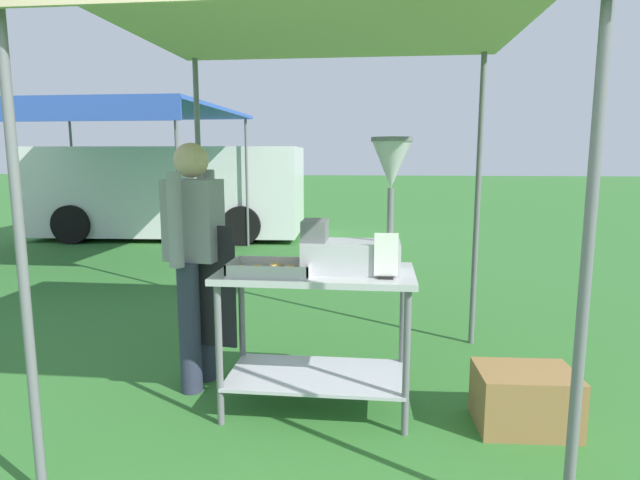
% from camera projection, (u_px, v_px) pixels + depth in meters
% --- Properties ---
extents(ground_plane, '(70.00, 70.00, 0.00)m').
position_uv_depth(ground_plane, '(361.00, 260.00, 7.85)').
color(ground_plane, '#33702D').
extents(stall_canopy, '(2.47, 2.46, 2.36)m').
position_uv_depth(stall_canopy, '(318.00, 24.00, 2.98)').
color(stall_canopy, slate).
rests_on(stall_canopy, ground).
extents(donut_cart, '(1.14, 0.61, 0.86)m').
position_uv_depth(donut_cart, '(316.00, 311.00, 3.15)').
color(donut_cart, '#B7B7BC').
rests_on(donut_cart, ground).
extents(donut_tray, '(0.47, 0.30, 0.07)m').
position_uv_depth(donut_tray, '(271.00, 270.00, 3.02)').
color(donut_tray, '#B7B7BC').
rests_on(donut_tray, donut_cart).
extents(donut_fryer, '(0.62, 0.28, 0.77)m').
position_uv_depth(donut_fryer, '(360.00, 227.00, 3.02)').
color(donut_fryer, '#B7B7BC').
rests_on(donut_fryer, donut_cart).
extents(menu_sign, '(0.13, 0.05, 0.25)m').
position_uv_depth(menu_sign, '(386.00, 259.00, 2.88)').
color(menu_sign, black).
rests_on(menu_sign, donut_cart).
extents(vendor, '(0.46, 0.54, 1.61)m').
position_uv_depth(vendor, '(195.00, 253.00, 3.43)').
color(vendor, '#2D3347').
rests_on(vendor, ground).
extents(supply_crate, '(0.55, 0.41, 0.34)m').
position_uv_depth(supply_crate, '(525.00, 399.00, 2.99)').
color(supply_crate, olive).
rests_on(supply_crate, ground).
extents(van_white, '(4.96, 2.31, 1.69)m').
position_uv_depth(van_white, '(173.00, 191.00, 10.07)').
color(van_white, white).
rests_on(van_white, ground).
extents(neighbour_tent, '(3.29, 3.27, 2.18)m').
position_uv_depth(neighbour_tent, '(108.00, 113.00, 7.35)').
color(neighbour_tent, slate).
rests_on(neighbour_tent, ground).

